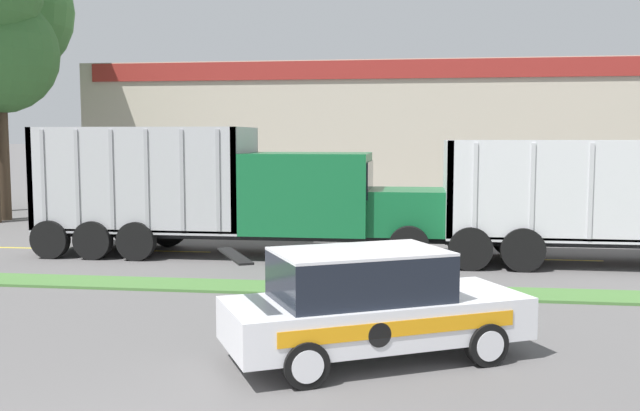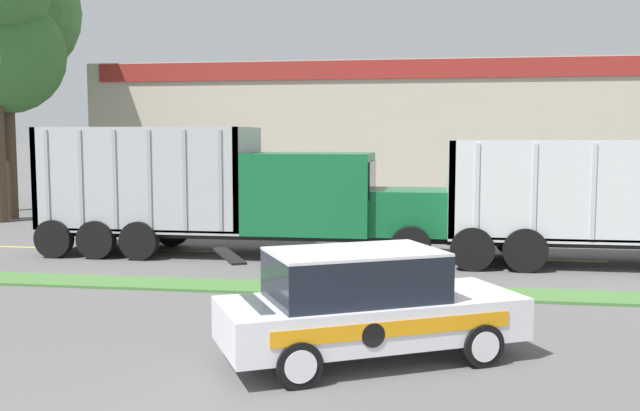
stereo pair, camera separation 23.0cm
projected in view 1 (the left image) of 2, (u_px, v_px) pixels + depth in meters
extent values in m
cube|color=#477538|center=(294.00, 288.00, 15.43)|extent=(120.00, 1.21, 0.06)
cube|color=yellow|center=(170.00, 251.00, 20.57)|extent=(2.40, 0.14, 0.01)
cube|color=yellow|center=(357.00, 255.00, 19.85)|extent=(2.40, 0.14, 0.01)
cube|color=yellow|center=(557.00, 260.00, 19.12)|extent=(2.40, 0.14, 0.01)
cube|color=black|center=(244.00, 233.00, 19.88)|extent=(11.38, 1.41, 0.18)
cube|color=#146033|center=(410.00, 211.00, 19.20)|extent=(2.20, 2.10, 1.19)
cube|color=#B7B7BC|center=(452.00, 212.00, 19.05)|extent=(0.06, 1.79, 1.01)
cube|color=#146033|center=(308.00, 192.00, 19.53)|extent=(3.36, 2.56, 2.15)
cube|color=black|center=(370.00, 179.00, 19.26)|extent=(0.04, 2.18, 0.97)
cylinder|color=silver|center=(237.00, 167.00, 18.87)|extent=(0.14, 0.14, 1.45)
cube|color=#ADADB2|center=(149.00, 226.00, 20.24)|extent=(5.81, 2.56, 0.12)
cube|color=#ADADB2|center=(245.00, 178.00, 19.73)|extent=(0.16, 2.56, 2.80)
cube|color=#ADADB2|center=(53.00, 176.00, 20.48)|extent=(0.16, 2.56, 2.80)
cube|color=#ADADB2|center=(131.00, 180.00, 18.92)|extent=(5.81, 0.16, 2.80)
cube|color=#ADADB2|center=(162.00, 175.00, 21.29)|extent=(5.81, 0.16, 2.80)
cube|color=#99999E|center=(43.00, 179.00, 19.15)|extent=(0.10, 0.04, 2.66)
cube|color=#99999E|center=(77.00, 179.00, 19.02)|extent=(0.10, 0.04, 2.66)
cube|color=#99999E|center=(112.00, 180.00, 18.89)|extent=(0.10, 0.04, 2.66)
cube|color=#99999E|center=(147.00, 180.00, 18.76)|extent=(0.10, 0.04, 2.66)
cube|color=#99999E|center=(182.00, 180.00, 18.63)|extent=(0.10, 0.04, 2.66)
cube|color=#99999E|center=(218.00, 181.00, 18.50)|extent=(0.10, 0.04, 2.66)
cylinder|color=black|center=(409.00, 247.00, 18.03)|extent=(1.04, 0.30, 1.04)
cylinder|color=black|center=(410.00, 233.00, 20.52)|extent=(1.04, 0.30, 1.04)
cylinder|color=black|center=(50.00, 239.00, 19.33)|extent=(1.04, 0.30, 1.04)
cylinder|color=black|center=(92.00, 228.00, 21.82)|extent=(1.04, 0.30, 1.04)
cylinder|color=black|center=(93.00, 240.00, 19.16)|extent=(1.04, 0.30, 1.04)
cylinder|color=black|center=(130.00, 228.00, 21.65)|extent=(1.04, 0.30, 1.04)
cylinder|color=black|center=(136.00, 241.00, 19.00)|extent=(1.04, 0.30, 1.04)
cylinder|color=black|center=(169.00, 229.00, 21.49)|extent=(1.04, 0.30, 1.04)
cube|color=silver|center=(577.00, 234.00, 18.43)|extent=(6.80, 2.54, 0.12)
cube|color=silver|center=(448.00, 186.00, 18.76)|extent=(0.16, 2.54, 2.43)
cube|color=silver|center=(590.00, 191.00, 17.14)|extent=(6.80, 0.16, 2.43)
cube|color=silver|center=(569.00, 185.00, 19.49)|extent=(6.80, 0.16, 2.43)
cube|color=#BCBCC1|center=(475.00, 190.00, 17.41)|extent=(0.10, 0.04, 2.31)
cube|color=#BCBCC1|center=(532.00, 191.00, 17.23)|extent=(0.10, 0.04, 2.31)
cube|color=#BCBCC1|center=(591.00, 191.00, 17.05)|extent=(0.10, 0.04, 2.31)
cylinder|color=black|center=(470.00, 249.00, 17.60)|extent=(1.08, 0.30, 1.08)
cylinder|color=black|center=(464.00, 235.00, 20.06)|extent=(1.08, 0.30, 1.08)
cylinder|color=black|center=(523.00, 250.00, 17.43)|extent=(1.08, 0.30, 1.08)
cylinder|color=black|center=(510.00, 236.00, 19.89)|extent=(1.08, 0.30, 1.08)
cube|color=white|center=(376.00, 318.00, 10.55)|extent=(4.74, 3.57, 0.62)
cube|color=black|center=(360.00, 276.00, 10.39)|extent=(2.87, 2.47, 0.68)
cube|color=white|center=(360.00, 251.00, 10.36)|extent=(2.87, 2.47, 0.04)
cube|color=black|center=(235.00, 256.00, 9.74)|extent=(0.81, 1.32, 0.03)
cube|color=orange|center=(402.00, 328.00, 9.72)|extent=(3.16, 1.64, 0.22)
cylinder|color=black|center=(380.00, 335.00, 9.62)|extent=(0.31, 0.16, 0.34)
cylinder|color=black|center=(486.00, 344.00, 10.26)|extent=(0.65, 0.47, 0.63)
cylinder|color=silver|center=(491.00, 346.00, 10.17)|extent=(0.40, 0.21, 0.44)
cylinder|color=black|center=(432.00, 317.00, 11.80)|extent=(0.65, 0.47, 0.63)
cylinder|color=silver|center=(429.00, 316.00, 11.90)|extent=(0.40, 0.21, 0.44)
cylinder|color=black|center=(305.00, 365.00, 9.35)|extent=(0.65, 0.47, 0.63)
cylinder|color=silver|center=(308.00, 367.00, 9.25)|extent=(0.40, 0.21, 0.44)
cylinder|color=black|center=(272.00, 332.00, 10.89)|extent=(0.65, 0.47, 0.63)
cylinder|color=silver|center=(270.00, 331.00, 10.99)|extent=(0.40, 0.21, 0.44)
cube|color=#BCB29E|center=(366.00, 136.00, 37.19)|extent=(25.58, 12.00, 6.66)
cube|color=maroon|center=(357.00, 70.00, 30.94)|extent=(24.30, 0.10, 0.80)
cylinder|color=#473828|center=(1.00, 154.00, 28.11)|extent=(0.61, 0.61, 5.25)
cylinder|color=#473828|center=(2.00, 131.00, 31.44)|extent=(0.47, 0.47, 7.08)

